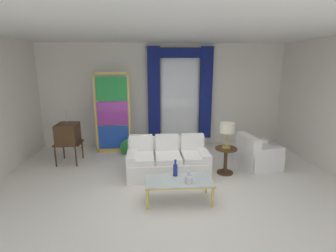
% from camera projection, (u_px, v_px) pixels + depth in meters
% --- Properties ---
extents(ground_plane, '(16.00, 16.00, 0.00)m').
position_uv_depth(ground_plane, '(172.00, 188.00, 5.10)').
color(ground_plane, white).
extents(wall_rear, '(8.00, 0.12, 3.00)m').
position_uv_depth(wall_rear, '(163.00, 95.00, 7.72)').
color(wall_rear, white).
rests_on(wall_rear, ground).
extents(ceiling_slab, '(8.00, 7.60, 0.04)m').
position_uv_depth(ceiling_slab, '(169.00, 32.00, 5.18)').
color(ceiling_slab, white).
extents(curtained_window, '(2.00, 0.17, 2.70)m').
position_uv_depth(curtained_window, '(180.00, 87.00, 7.54)').
color(curtained_window, white).
rests_on(curtained_window, ground).
extents(couch_white_long, '(1.77, 0.95, 0.86)m').
position_uv_depth(couch_white_long, '(168.00, 161.00, 5.70)').
color(couch_white_long, white).
rests_on(couch_white_long, ground).
extents(coffee_table, '(1.18, 0.57, 0.41)m').
position_uv_depth(coffee_table, '(179.00, 182.00, 4.52)').
color(coffee_table, silver).
rests_on(coffee_table, ground).
extents(bottle_blue_decanter, '(0.08, 0.08, 0.31)m').
position_uv_depth(bottle_blue_decanter, '(175.00, 169.00, 4.65)').
color(bottle_blue_decanter, navy).
rests_on(bottle_blue_decanter, coffee_table).
extents(bottle_crystal_tall, '(0.14, 0.14, 0.24)m').
position_uv_depth(bottle_crystal_tall, '(189.00, 179.00, 4.37)').
color(bottle_crystal_tall, silver).
rests_on(bottle_crystal_tall, coffee_table).
extents(vintage_tv, '(0.62, 0.61, 1.35)m').
position_uv_depth(vintage_tv, '(68.00, 134.00, 6.27)').
color(vintage_tv, '#472D19').
rests_on(vintage_tv, ground).
extents(armchair_white, '(0.94, 0.93, 0.80)m').
position_uv_depth(armchair_white, '(257.00, 156.00, 6.06)').
color(armchair_white, white).
rests_on(armchair_white, ground).
extents(stained_glass_divider, '(0.95, 0.05, 2.20)m').
position_uv_depth(stained_glass_divider, '(113.00, 115.00, 6.95)').
color(stained_glass_divider, gold).
rests_on(stained_glass_divider, ground).
extents(peacock_figurine, '(0.44, 0.60, 0.50)m').
position_uv_depth(peacock_figurine, '(128.00, 148.00, 6.87)').
color(peacock_figurine, beige).
rests_on(peacock_figurine, ground).
extents(round_side_table, '(0.48, 0.48, 0.59)m').
position_uv_depth(round_side_table, '(226.00, 158.00, 5.71)').
color(round_side_table, '#472D19').
rests_on(round_side_table, ground).
extents(table_lamp_brass, '(0.32, 0.32, 0.57)m').
position_uv_depth(table_lamp_brass, '(227.00, 129.00, 5.56)').
color(table_lamp_brass, '#B29338').
rests_on(table_lamp_brass, round_side_table).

